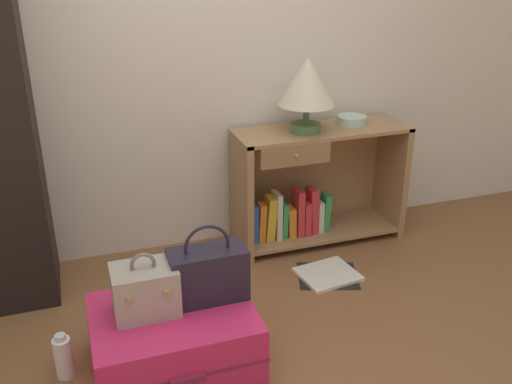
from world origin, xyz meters
TOP-DOWN VIEW (x-y plane):
  - back_wall at (0.00, 1.50)m, footprint 6.40×0.10m
  - bookshelf at (0.74, 1.26)m, footprint 1.04×0.37m
  - table_lamp at (0.67, 1.22)m, footprint 0.32×0.32m
  - bowl at (0.99, 1.27)m, footprint 0.17×0.17m
  - suitcase_large at (-0.30, 0.36)m, footprint 0.69×0.55m
  - train_case at (-0.40, 0.39)m, footprint 0.27×0.21m
  - handbag at (-0.12, 0.41)m, footprint 0.33×0.16m
  - bottle at (-0.76, 0.44)m, footprint 0.08×0.08m
  - open_book_on_floor at (0.65, 0.80)m, footprint 0.40×0.38m

SIDE VIEW (x-z plane):
  - open_book_on_floor at x=0.65m, z-range 0.00..0.02m
  - bottle at x=-0.76m, z-range -0.01..0.20m
  - suitcase_large at x=-0.30m, z-range 0.00..0.28m
  - bookshelf at x=0.74m, z-range -0.01..0.70m
  - train_case at x=-0.40m, z-range 0.24..0.53m
  - handbag at x=-0.12m, z-range 0.22..0.58m
  - bowl at x=0.99m, z-range 0.72..0.77m
  - table_lamp at x=0.67m, z-range 0.78..1.21m
  - back_wall at x=0.00m, z-range 0.00..2.60m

